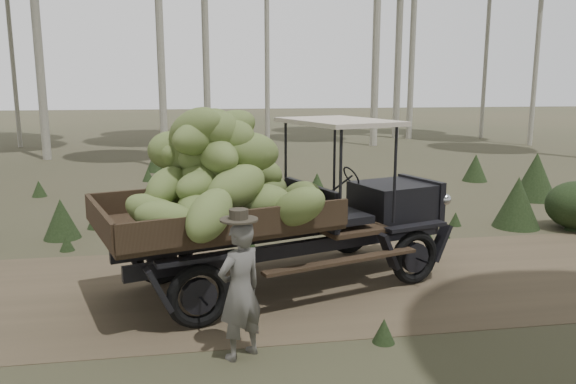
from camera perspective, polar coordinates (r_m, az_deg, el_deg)
The scene contains 5 objects.
ground at distance 8.79m, azimuth 3.04°, elevation -9.20°, with size 120.00×120.00×0.00m, color #473D2B.
dirt_track at distance 8.79m, azimuth 3.04°, elevation -9.18°, with size 70.00×4.00×0.01m, color brown.
banana_truck at distance 7.93m, azimuth -4.37°, elevation 0.89°, with size 5.68×3.61×2.85m.
farmer at distance 6.29m, azimuth -4.89°, elevation -9.76°, with size 0.68×0.63×1.71m.
undergrowth at distance 5.96m, azimuth 20.21°, elevation -14.68°, with size 21.92×24.85×1.30m.
Camera 1 is at (-1.80, -8.05, 3.03)m, focal length 35.00 mm.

